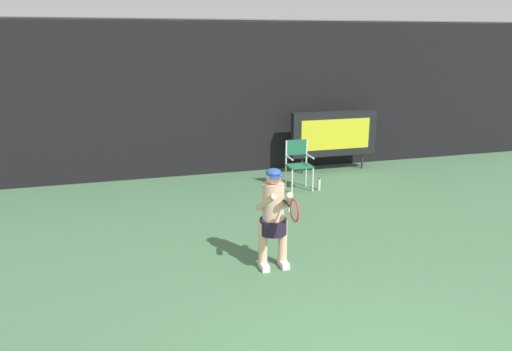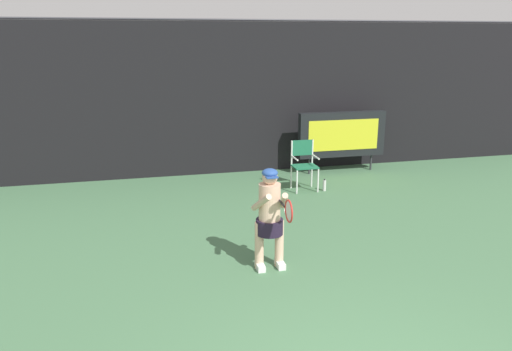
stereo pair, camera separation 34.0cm
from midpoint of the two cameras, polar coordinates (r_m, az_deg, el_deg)
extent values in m
cube|color=black|center=(11.77, -5.76, 8.80)|extent=(18.00, 0.12, 3.60)
cylinder|color=#38383D|center=(11.69, -6.02, 17.73)|extent=(18.00, 0.05, 0.05)
cube|color=black|center=(12.16, 8.34, 4.88)|extent=(2.20, 0.20, 1.10)
cube|color=gold|center=(12.07, 8.55, 4.78)|extent=(1.80, 0.01, 0.75)
cylinder|color=#2D2D33|center=(12.02, 4.61, 1.19)|extent=(0.05, 0.05, 0.40)
cylinder|color=#2D2D33|center=(12.68, 11.61, 1.69)|extent=(0.05, 0.05, 0.40)
cylinder|color=white|center=(10.43, 3.32, -0.71)|extent=(0.04, 0.04, 0.52)
cylinder|color=white|center=(10.59, 5.76, -0.51)|extent=(0.04, 0.04, 0.52)
cylinder|color=white|center=(10.80, 2.61, -0.13)|extent=(0.04, 0.04, 0.52)
cylinder|color=white|center=(10.95, 4.99, 0.06)|extent=(0.04, 0.04, 0.52)
cube|color=#1D6444|center=(10.62, 4.20, 1.11)|extent=(0.52, 0.44, 0.03)
cylinder|color=white|center=(10.66, 2.65, 2.66)|extent=(0.04, 0.04, 0.56)
cylinder|color=white|center=(10.82, 5.05, 2.82)|extent=(0.04, 0.04, 0.56)
cube|color=#1D6444|center=(10.71, 3.87, 3.31)|extent=(0.48, 0.02, 0.34)
cylinder|color=white|center=(10.49, 3.00, 2.10)|extent=(0.04, 0.44, 0.04)
cylinder|color=white|center=(10.65, 5.43, 2.26)|extent=(0.04, 0.44, 0.04)
cylinder|color=silver|center=(10.74, 6.50, -1.08)|extent=(0.07, 0.07, 0.24)
cylinder|color=black|center=(10.70, 6.52, -0.40)|extent=(0.03, 0.03, 0.03)
cube|color=white|center=(7.14, -0.45, -10.60)|extent=(0.11, 0.26, 0.09)
cube|color=white|center=(7.22, 1.88, -10.30)|extent=(0.11, 0.26, 0.09)
cylinder|color=#DBB293|center=(7.06, -0.57, -8.19)|extent=(0.13, 0.13, 0.71)
cylinder|color=#DBB293|center=(7.13, 1.77, -7.91)|extent=(0.13, 0.13, 0.71)
cylinder|color=black|center=(6.99, 0.62, -5.99)|extent=(0.39, 0.39, 0.22)
cylinder|color=#DBB293|center=(6.86, 0.62, -3.22)|extent=(0.31, 0.31, 0.56)
sphere|color=#DBB293|center=(6.75, 0.63, -0.17)|extent=(0.22, 0.22, 0.22)
ellipsoid|color=#284C93|center=(6.73, 0.64, 0.32)|extent=(0.22, 0.22, 0.12)
cube|color=#284C93|center=(6.65, 0.88, -0.17)|extent=(0.17, 0.12, 0.02)
cylinder|color=#DBB293|center=(6.64, -0.33, -3.19)|extent=(0.20, 0.48, 0.36)
cylinder|color=#DBB293|center=(6.74, 2.38, -2.93)|extent=(0.20, 0.48, 0.36)
cylinder|color=white|center=(6.67, 2.86, -4.08)|extent=(0.13, 0.13, 0.12)
cylinder|color=black|center=(6.65, 2.15, -3.28)|extent=(0.03, 0.28, 0.03)
torus|color=red|center=(6.38, 3.00, -4.14)|extent=(0.02, 0.31, 0.31)
ellipsoid|color=silver|center=(6.38, 3.00, -4.14)|extent=(0.01, 0.26, 0.26)
camera|label=1|loc=(0.17, -91.74, -0.49)|focal=34.09mm
camera|label=2|loc=(0.17, 88.26, 0.49)|focal=34.09mm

